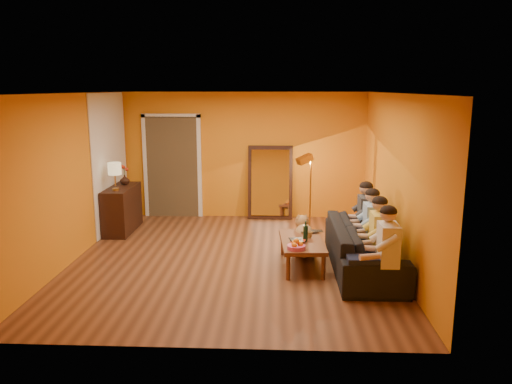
{
  "coord_description": "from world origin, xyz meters",
  "views": [
    {
      "loc": [
        0.71,
        -7.51,
        2.68
      ],
      "look_at": [
        0.35,
        0.5,
        1.0
      ],
      "focal_mm": 35.0,
      "sensor_mm": 36.0,
      "label": 1
    }
  ],
  "objects_px": {
    "person_far_right": "(366,219)",
    "sideboard": "(122,209)",
    "floor_lamp": "(310,194)",
    "person_mid_right": "(372,228)",
    "vase": "(125,180)",
    "laptop": "(312,233)",
    "sofa": "(364,247)",
    "wine_bottle": "(306,231)",
    "mirror_frame": "(270,182)",
    "coffee_table": "(302,253)",
    "tumbler": "(309,235)",
    "person_mid_left": "(379,239)",
    "dog": "(304,236)",
    "person_far_left": "(388,252)",
    "table_lamp": "(115,177)"
  },
  "relations": [
    {
      "from": "wine_bottle",
      "to": "vase",
      "type": "height_order",
      "value": "vase"
    },
    {
      "from": "floor_lamp",
      "to": "person_far_left",
      "type": "height_order",
      "value": "floor_lamp"
    },
    {
      "from": "sofa",
      "to": "dog",
      "type": "bearing_deg",
      "value": 55.81
    },
    {
      "from": "table_lamp",
      "to": "wine_bottle",
      "type": "height_order",
      "value": "table_lamp"
    },
    {
      "from": "sideboard",
      "to": "coffee_table",
      "type": "xyz_separation_m",
      "value": [
        3.32,
        -1.79,
        -0.21
      ]
    },
    {
      "from": "mirror_frame",
      "to": "dog",
      "type": "height_order",
      "value": "mirror_frame"
    },
    {
      "from": "sideboard",
      "to": "person_mid_left",
      "type": "height_order",
      "value": "person_mid_left"
    },
    {
      "from": "tumbler",
      "to": "laptop",
      "type": "distance_m",
      "value": 0.24
    },
    {
      "from": "person_mid_left",
      "to": "laptop",
      "type": "distance_m",
      "value": 1.25
    },
    {
      "from": "person_far_right",
      "to": "laptop",
      "type": "height_order",
      "value": "person_far_right"
    },
    {
      "from": "person_far_left",
      "to": "tumbler",
      "type": "bearing_deg",
      "value": 127.78
    },
    {
      "from": "sideboard",
      "to": "wine_bottle",
      "type": "bearing_deg",
      "value": -28.68
    },
    {
      "from": "mirror_frame",
      "to": "sideboard",
      "type": "height_order",
      "value": "mirror_frame"
    },
    {
      "from": "floor_lamp",
      "to": "laptop",
      "type": "distance_m",
      "value": 1.62
    },
    {
      "from": "person_far_right",
      "to": "laptop",
      "type": "distance_m",
      "value": 0.91
    },
    {
      "from": "table_lamp",
      "to": "floor_lamp",
      "type": "xyz_separation_m",
      "value": [
        3.56,
        0.45,
        -0.39
      ]
    },
    {
      "from": "laptop",
      "to": "vase",
      "type": "bearing_deg",
      "value": 148.73
    },
    {
      "from": "sofa",
      "to": "laptop",
      "type": "bearing_deg",
      "value": 59.84
    },
    {
      "from": "dog",
      "to": "vase",
      "type": "xyz_separation_m",
      "value": [
        -3.38,
        1.54,
        0.61
      ]
    },
    {
      "from": "table_lamp",
      "to": "person_far_left",
      "type": "xyz_separation_m",
      "value": [
        4.37,
        -2.57,
        -0.49
      ]
    },
    {
      "from": "sofa",
      "to": "sideboard",
      "type": "bearing_deg",
      "value": 66.16
    },
    {
      "from": "tumbler",
      "to": "vase",
      "type": "xyz_separation_m",
      "value": [
        -3.44,
        1.92,
        0.48
      ]
    },
    {
      "from": "person_mid_left",
      "to": "person_far_right",
      "type": "bearing_deg",
      "value": 90.0
    },
    {
      "from": "mirror_frame",
      "to": "dog",
      "type": "xyz_separation_m",
      "value": [
        0.59,
        -2.37,
        -0.42
      ]
    },
    {
      "from": "sofa",
      "to": "tumbler",
      "type": "distance_m",
      "value": 0.83
    },
    {
      "from": "sofa",
      "to": "wine_bottle",
      "type": "relative_size",
      "value": 7.65
    },
    {
      "from": "vase",
      "to": "table_lamp",
      "type": "bearing_deg",
      "value": -90.0
    },
    {
      "from": "mirror_frame",
      "to": "person_mid_right",
      "type": "distance_m",
      "value": 3.27
    },
    {
      "from": "coffee_table",
      "to": "vase",
      "type": "relative_size",
      "value": 6.45
    },
    {
      "from": "sideboard",
      "to": "laptop",
      "type": "height_order",
      "value": "sideboard"
    },
    {
      "from": "person_mid_right",
      "to": "wine_bottle",
      "type": "xyz_separation_m",
      "value": [
        -1.0,
        -0.07,
        -0.03
      ]
    },
    {
      "from": "person_far_right",
      "to": "mirror_frame",
      "type": "bearing_deg",
      "value": 124.45
    },
    {
      "from": "sideboard",
      "to": "vase",
      "type": "distance_m",
      "value": 0.58
    },
    {
      "from": "mirror_frame",
      "to": "coffee_table",
      "type": "distance_m",
      "value": 2.97
    },
    {
      "from": "wine_bottle",
      "to": "person_far_left",
      "type": "bearing_deg",
      "value": -45.84
    },
    {
      "from": "person_mid_left",
      "to": "mirror_frame",
      "type": "bearing_deg",
      "value": 114.9
    },
    {
      "from": "laptop",
      "to": "coffee_table",
      "type": "bearing_deg",
      "value": -122.67
    },
    {
      "from": "floor_lamp",
      "to": "wine_bottle",
      "type": "distance_m",
      "value": 2.0
    },
    {
      "from": "tumbler",
      "to": "sofa",
      "type": "bearing_deg",
      "value": -14.04
    },
    {
      "from": "person_far_right",
      "to": "wine_bottle",
      "type": "bearing_deg",
      "value": -148.21
    },
    {
      "from": "mirror_frame",
      "to": "person_far_right",
      "type": "relative_size",
      "value": 1.25
    },
    {
      "from": "sideboard",
      "to": "wine_bottle",
      "type": "height_order",
      "value": "sideboard"
    },
    {
      "from": "dog",
      "to": "vase",
      "type": "height_order",
      "value": "vase"
    },
    {
      "from": "person_far_right",
      "to": "wine_bottle",
      "type": "relative_size",
      "value": 3.94
    },
    {
      "from": "person_far_right",
      "to": "sideboard",
      "type": "bearing_deg",
      "value": 164.36
    },
    {
      "from": "floor_lamp",
      "to": "person_mid_right",
      "type": "relative_size",
      "value": 1.18
    },
    {
      "from": "dog",
      "to": "person_far_right",
      "type": "height_order",
      "value": "person_far_right"
    },
    {
      "from": "floor_lamp",
      "to": "tumbler",
      "type": "height_order",
      "value": "floor_lamp"
    },
    {
      "from": "floor_lamp",
      "to": "vase",
      "type": "height_order",
      "value": "floor_lamp"
    },
    {
      "from": "person_far_left",
      "to": "laptop",
      "type": "height_order",
      "value": "person_far_left"
    }
  ]
}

